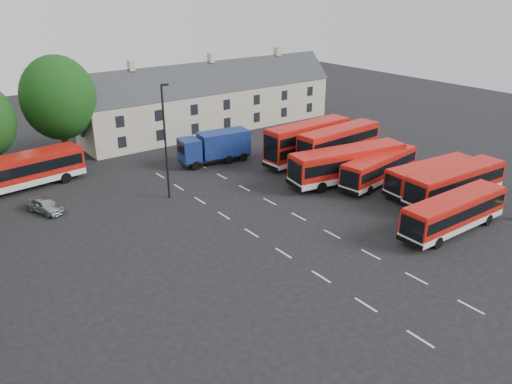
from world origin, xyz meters
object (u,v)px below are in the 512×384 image
at_px(bus_row_a, 454,211).
at_px(box_truck, 215,146).
at_px(silver_car, 45,205).
at_px(lamppost, 165,140).
at_px(bus_dd_south, 339,145).

height_order(bus_row_a, box_truck, box_truck).
xyz_separation_m(silver_car, lamppost, (10.12, -3.56, 4.95)).
relative_size(bus_row_a, silver_car, 2.75).
bearing_deg(lamppost, box_truck, 33.41).
height_order(bus_row_a, silver_car, bus_row_a).
bearing_deg(silver_car, box_truck, -15.06).
bearing_deg(silver_car, bus_dd_south, -34.84).
height_order(bus_row_a, lamppost, lamppost).
height_order(box_truck, silver_car, box_truck).
bearing_deg(bus_row_a, lamppost, 128.34).
height_order(bus_dd_south, box_truck, bus_dd_south).
relative_size(bus_row_a, lamppost, 1.00).
relative_size(box_truck, lamppost, 0.77).
bearing_deg(bus_row_a, silver_car, 138.25).
bearing_deg(silver_car, lamppost, -41.09).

